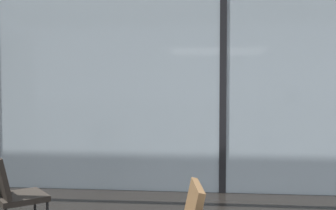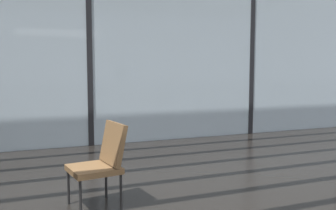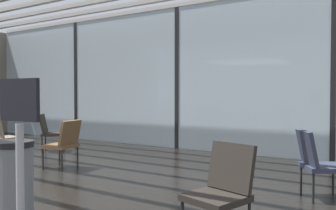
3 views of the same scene
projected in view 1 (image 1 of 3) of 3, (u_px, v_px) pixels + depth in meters
glass_curtain_wall at (223, 76)px, 6.05m from camera, size 14.00×0.08×3.45m
window_mullion_1 at (223, 76)px, 6.05m from camera, size 0.10×0.12×3.45m
parked_airplane at (167, 60)px, 10.33m from camera, size 13.15×4.45×4.45m
lounge_chair_4 at (12, 190)px, 4.31m from camera, size 0.71×0.71×0.87m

